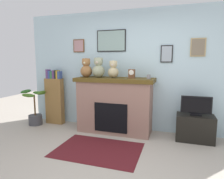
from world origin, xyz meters
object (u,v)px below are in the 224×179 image
(television, at_px, (196,106))
(teddy_bear_brown, at_px, (98,68))
(teddy_bear_grey, at_px, (113,70))
(candle_jar, at_px, (149,77))
(tv_stand, at_px, (195,128))
(teddy_bear_cream, at_px, (86,69))
(mantel_clock, at_px, (132,74))
(potted_plant, at_px, (35,111))
(bookshelf, at_px, (55,98))
(fireplace, at_px, (115,105))

(television, height_order, teddy_bear_brown, teddy_bear_brown)
(teddy_bear_grey, bearing_deg, candle_jar, 0.04)
(tv_stand, relative_size, teddy_bear_cream, 1.65)
(mantel_clock, xyz_separation_m, teddy_bear_cream, (-1.01, 0.00, 0.09))
(potted_plant, distance_m, tv_stand, 3.56)
(potted_plant, relative_size, teddy_bear_brown, 1.96)
(bookshelf, relative_size, teddy_bear_grey, 3.64)
(teddy_bear_brown, bearing_deg, bookshelf, 174.79)
(bookshelf, bearing_deg, mantel_clock, -3.27)
(fireplace, relative_size, tv_stand, 2.43)
(teddy_bear_grey, bearing_deg, bookshelf, 175.92)
(candle_jar, height_order, teddy_bear_grey, teddy_bear_grey)
(fireplace, distance_m, bookshelf, 1.56)
(bookshelf, bearing_deg, television, -1.84)
(fireplace, distance_m, television, 1.61)
(tv_stand, relative_size, television, 1.24)
(fireplace, relative_size, teddy_bear_cream, 4.01)
(potted_plant, height_order, teddy_bear_cream, teddy_bear_cream)
(bookshelf, height_order, teddy_bear_cream, teddy_bear_cream)
(television, bearing_deg, bookshelf, 178.16)
(potted_plant, relative_size, candle_jar, 9.96)
(teddy_bear_brown, bearing_deg, fireplace, 2.88)
(tv_stand, distance_m, candle_jar, 1.31)
(fireplace, xyz_separation_m, mantel_clock, (0.36, -0.02, 0.67))
(candle_jar, bearing_deg, television, 0.46)
(tv_stand, xyz_separation_m, candle_jar, (-0.90, -0.01, 0.96))
(fireplace, height_order, candle_jar, candle_jar)
(teddy_bear_grey, bearing_deg, teddy_bear_brown, -179.99)
(tv_stand, distance_m, teddy_bear_brown, 2.26)
(television, distance_m, candle_jar, 1.05)
(candle_jar, height_order, teddy_bear_brown, teddy_bear_brown)
(potted_plant, distance_m, teddy_bear_grey, 2.16)
(bookshelf, height_order, television, bookshelf)
(bookshelf, relative_size, tv_stand, 1.94)
(mantel_clock, bearing_deg, teddy_bear_brown, 179.93)
(television, relative_size, candle_jar, 6.52)
(television, height_order, teddy_bear_cream, teddy_bear_cream)
(teddy_bear_cream, distance_m, teddy_bear_grey, 0.62)
(mantel_clock, height_order, teddy_bear_grey, teddy_bear_grey)
(fireplace, height_order, bookshelf, bookshelf)
(fireplace, bearing_deg, tv_stand, -0.32)
(fireplace, xyz_separation_m, teddy_bear_cream, (-0.65, -0.02, 0.76))
(teddy_bear_brown, bearing_deg, teddy_bear_grey, 0.01)
(bookshelf, xyz_separation_m, candle_jar, (2.26, -0.11, 0.59))
(candle_jar, relative_size, teddy_bear_grey, 0.23)
(potted_plant, relative_size, teddy_bear_grey, 2.31)
(teddy_bear_brown, bearing_deg, television, 0.23)
(teddy_bear_cream, distance_m, teddy_bear_brown, 0.29)
(mantel_clock, bearing_deg, potted_plant, -176.49)
(potted_plant, height_order, teddy_bear_grey, teddy_bear_grey)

